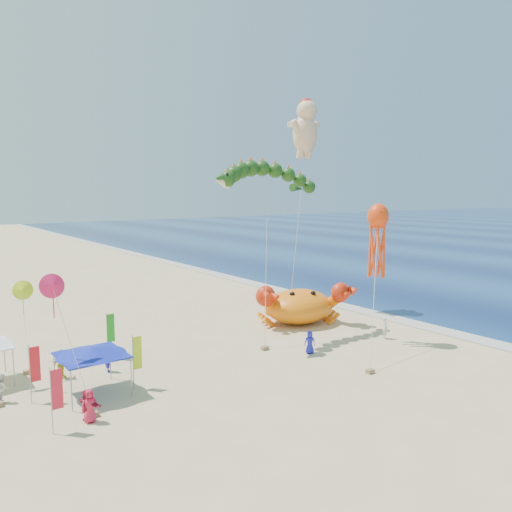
{
  "coord_description": "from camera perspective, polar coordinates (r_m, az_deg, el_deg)",
  "views": [
    {
      "loc": [
        -23.29,
        -26.91,
        11.14
      ],
      "look_at": [
        -2.0,
        2.0,
        6.5
      ],
      "focal_mm": 35.0,
      "sensor_mm": 36.0,
      "label": 1
    }
  ],
  "objects": [
    {
      "name": "foam_strip",
      "position": [
        45.76,
        15.92,
        -7.01
      ],
      "size": [
        320.0,
        320.0,
        0.0
      ],
      "primitive_type": "plane",
      "color": "silver",
      "rests_on": "ground"
    },
    {
      "name": "ground",
      "position": [
        37.29,
        4.37,
        -10.04
      ],
      "size": [
        320.0,
        320.0,
        0.0
      ],
      "primitive_type": "plane",
      "color": "#D1B784",
      "rests_on": "ground"
    },
    {
      "name": "dragon_kite",
      "position": [
        37.85,
        1.13,
        8.62
      ],
      "size": [
        10.53,
        4.99,
        13.13
      ],
      "color": "#173B10",
      "rests_on": "ground"
    },
    {
      "name": "small_kites",
      "position": [
        31.94,
        -25.39,
        -3.74
      ],
      "size": [
        4.27,
        11.72,
        7.64
      ],
      "color": "#D34698",
      "rests_on": "ground"
    },
    {
      "name": "cherub_kite",
      "position": [
        47.65,
        5.69,
        14.45
      ],
      "size": [
        5.41,
        3.75,
        19.61
      ],
      "color": "#F7C096",
      "rests_on": "ground"
    },
    {
      "name": "crab_inflatable",
      "position": [
        42.72,
        5.05,
        -5.6
      ],
      "size": [
        8.18,
        7.01,
        3.59
      ],
      "color": "orange",
      "rests_on": "ground"
    },
    {
      "name": "beachgoers",
      "position": [
        30.29,
        -17.61,
        -12.85
      ],
      "size": [
        27.98,
        8.11,
        1.89
      ],
      "color": "#A21A34",
      "rests_on": "ground"
    },
    {
      "name": "octopus_kite",
      "position": [
        37.37,
        13.71,
        2.32
      ],
      "size": [
        6.43,
        5.15,
        10.3
      ],
      "color": "#FF3E0D",
      "rests_on": "ground"
    },
    {
      "name": "feather_flags",
      "position": [
        29.75,
        -18.68,
        -10.9
      ],
      "size": [
        6.31,
        8.75,
        3.2
      ],
      "color": "gray",
      "rests_on": "ground"
    },
    {
      "name": "canopy_blue",
      "position": [
        29.24,
        -18.29,
        -10.32
      ],
      "size": [
        3.76,
        3.76,
        2.71
      ],
      "color": "gray",
      "rests_on": "ground"
    }
  ]
}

